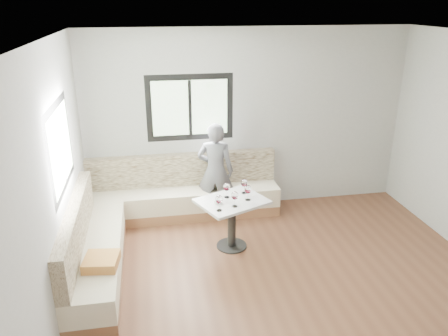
% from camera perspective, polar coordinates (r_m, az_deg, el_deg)
% --- Properties ---
extents(room, '(5.01, 5.01, 2.81)m').
position_cam_1_polar(room, '(4.56, 9.18, -1.65)').
color(room, brown).
rests_on(room, ground).
extents(banquette, '(2.90, 2.80, 0.95)m').
position_cam_1_polar(banquette, '(6.18, -9.66, -6.34)').
color(banquette, brown).
rests_on(banquette, ground).
extents(table, '(1.04, 0.94, 0.70)m').
position_cam_1_polar(table, '(5.82, 1.03, -5.77)').
color(table, black).
rests_on(table, ground).
extents(person, '(0.63, 0.50, 1.50)m').
position_cam_1_polar(person, '(6.56, -1.12, -0.39)').
color(person, slate).
rests_on(person, ground).
extents(olive_ramekin, '(0.11, 0.11, 0.04)m').
position_cam_1_polar(olive_ramekin, '(5.66, -0.77, -4.38)').
color(olive_ramekin, white).
rests_on(olive_ramekin, table).
extents(wine_glass_a, '(0.09, 0.09, 0.21)m').
position_cam_1_polar(wine_glass_a, '(5.41, -0.64, -4.20)').
color(wine_glass_a, white).
rests_on(wine_glass_a, table).
extents(wine_glass_b, '(0.09, 0.09, 0.21)m').
position_cam_1_polar(wine_glass_b, '(5.51, 1.43, -3.69)').
color(wine_glass_b, white).
rests_on(wine_glass_b, table).
extents(wine_glass_c, '(0.09, 0.09, 0.21)m').
position_cam_1_polar(wine_glass_c, '(5.69, 3.15, -2.87)').
color(wine_glass_c, white).
rests_on(wine_glass_c, table).
extents(wine_glass_d, '(0.09, 0.09, 0.21)m').
position_cam_1_polar(wine_glass_d, '(5.76, 0.35, -2.53)').
color(wine_glass_d, white).
rests_on(wine_glass_d, table).
extents(wine_glass_e, '(0.09, 0.09, 0.21)m').
position_cam_1_polar(wine_glass_e, '(5.89, 2.65, -2.00)').
color(wine_glass_e, white).
rests_on(wine_glass_e, table).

